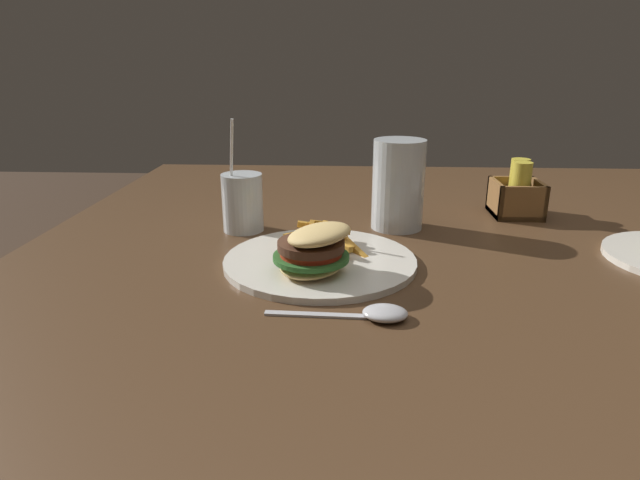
{
  "coord_description": "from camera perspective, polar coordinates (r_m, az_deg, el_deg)",
  "views": [
    {
      "loc": [
        0.72,
        -0.18,
        1.0
      ],
      "look_at": [
        -0.03,
        -0.22,
        0.74
      ],
      "focal_mm": 30.0,
      "sensor_mm": 36.0,
      "label": 1
    }
  ],
  "objects": [
    {
      "name": "dining_table",
      "position": [
        0.84,
        15.25,
        -9.22
      ],
      "size": [
        1.59,
        1.44,
        0.71
      ],
      "color": "#4C331E",
      "rests_on": "ground_plane"
    },
    {
      "name": "meal_plate_near",
      "position": [
        0.78,
        -0.21,
        -1.56
      ],
      "size": [
        0.29,
        0.29,
        0.09
      ],
      "color": "silver",
      "rests_on": "dining_table"
    },
    {
      "name": "beer_glass",
      "position": [
        0.97,
        8.33,
        5.62
      ],
      "size": [
        0.09,
        0.09,
        0.16
      ],
      "color": "silver",
      "rests_on": "dining_table"
    },
    {
      "name": "juice_glass",
      "position": [
        0.96,
        -8.26,
        3.83
      ],
      "size": [
        0.07,
        0.07,
        0.2
      ],
      "color": "silver",
      "rests_on": "dining_table"
    },
    {
      "name": "spoon",
      "position": [
        0.65,
        6.26,
        -7.76
      ],
      "size": [
        0.05,
        0.17,
        0.02
      ],
      "rotation": [
        0.0,
        0.0,
        1.53
      ],
      "color": "silver",
      "rests_on": "dining_table"
    },
    {
      "name": "condiment_caddy",
      "position": [
        1.12,
        20.3,
        4.55
      ],
      "size": [
        0.1,
        0.09,
        0.11
      ],
      "color": "brown",
      "rests_on": "dining_table"
    }
  ]
}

